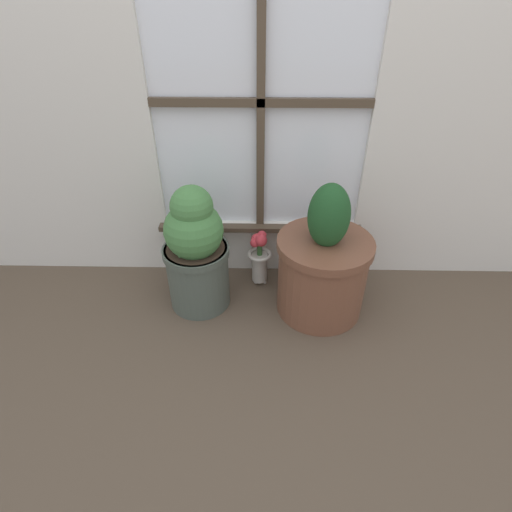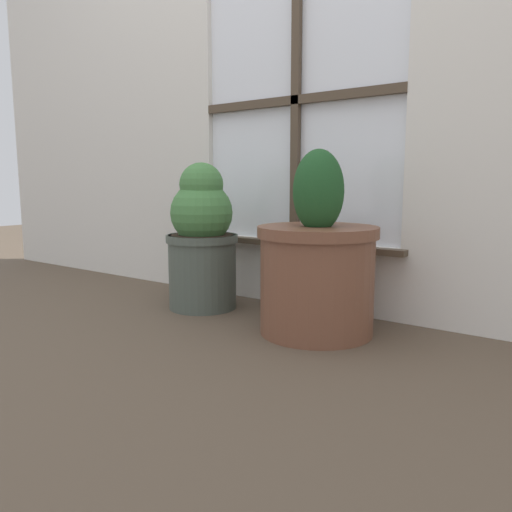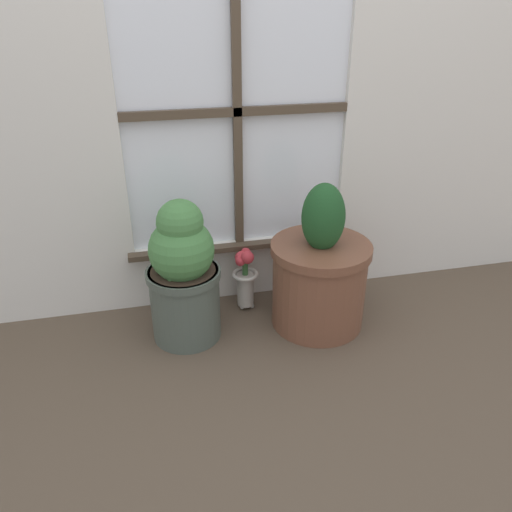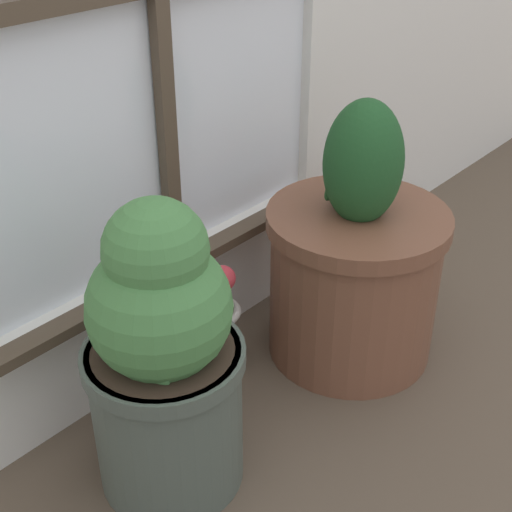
% 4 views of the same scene
% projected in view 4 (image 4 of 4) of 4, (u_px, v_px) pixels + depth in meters
% --- Properties ---
extents(ground_plane, '(10.00, 10.00, 0.00)m').
position_uv_depth(ground_plane, '(342.00, 446.00, 1.50)').
color(ground_plane, brown).
extents(potted_plant_left, '(0.30, 0.30, 0.61)m').
position_uv_depth(potted_plant_left, '(164.00, 359.00, 1.29)').
color(potted_plant_left, '#4C564C').
rests_on(potted_plant_left, ground_plane).
extents(potted_plant_right, '(0.42, 0.42, 0.64)m').
position_uv_depth(potted_plant_right, '(355.00, 264.00, 1.67)').
color(potted_plant_right, brown).
rests_on(potted_plant_right, ground_plane).
extents(flower_vase, '(0.12, 0.12, 0.30)m').
position_uv_depth(flower_vase, '(216.00, 313.00, 1.63)').
color(flower_vase, '#BCB7AD').
rests_on(flower_vase, ground_plane).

